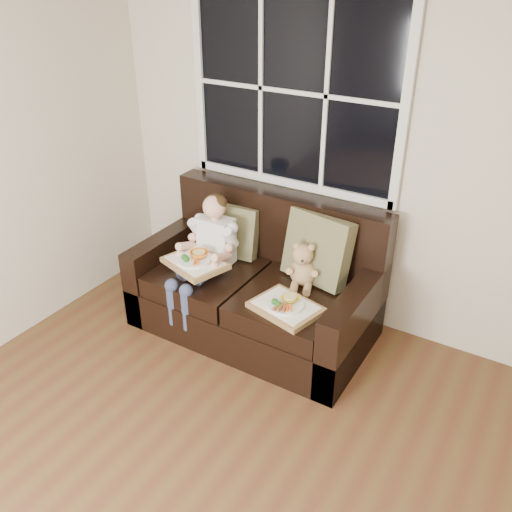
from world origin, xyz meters
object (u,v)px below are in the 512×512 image
Objects in this scene: loveseat at (258,290)px; child at (208,245)px; teddy_bear at (302,268)px; tray_left at (195,261)px; tray_right at (286,306)px.

child is at bearing -161.19° from loveseat.
child is 0.70m from teddy_bear.
teddy_bear is (0.68, 0.15, -0.05)m from child.
child is at bearing 172.61° from teddy_bear.
child is 0.16m from tray_left.
loveseat is 0.43m from teddy_bear.
loveseat is 5.12× the size of teddy_bear.
tray_right is (0.74, -0.18, -0.16)m from child.
teddy_bear is 0.36m from tray_right.
loveseat reaches higher than tray_right.
child is at bearing 179.95° from tray_right.
tray_left is 1.01× the size of tray_right.
loveseat is 2.05× the size of child.
tray_left is (-0.69, -0.30, -0.01)m from teddy_bear.
child reaches higher than tray_right.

